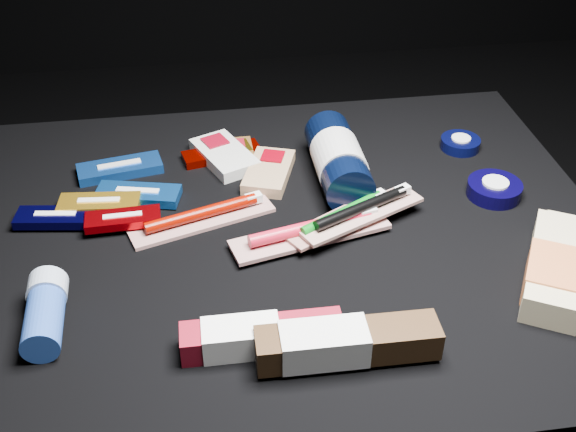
{
  "coord_description": "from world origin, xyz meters",
  "views": [
    {
      "loc": [
        -0.11,
        -0.83,
        1.05
      ],
      "look_at": [
        0.01,
        0.01,
        0.42
      ],
      "focal_mm": 45.0,
      "sensor_mm": 36.0,
      "label": 1
    }
  ],
  "objects": [
    {
      "name": "cream_tin_upper",
      "position": [
        0.34,
        0.19,
        0.41
      ],
      "size": [
        0.07,
        0.07,
        0.02
      ],
      "rotation": [
        0.0,
        0.0,
        0.26
      ],
      "color": "black",
      "rests_on": "cloth_table"
    },
    {
      "name": "toothbrush_pack_2",
      "position": [
        0.09,
        -0.0,
        0.42
      ],
      "size": [
        0.19,
        0.13,
        0.02
      ],
      "rotation": [
        0.0,
        0.0,
        0.52
      ],
      "color": "#B0A8A4",
      "rests_on": "cloth_table"
    },
    {
      "name": "luna_bar_2",
      "position": [
        -0.33,
        0.07,
        0.41
      ],
      "size": [
        0.12,
        0.06,
        0.02
      ],
      "rotation": [
        0.0,
        0.0,
        -0.14
      ],
      "color": "black",
      "rests_on": "cloth_table"
    },
    {
      "name": "bodywash_bottle",
      "position": [
        0.35,
        -0.16,
        0.42
      ],
      "size": [
        0.16,
        0.21,
        0.04
      ],
      "rotation": [
        0.0,
        0.0,
        -0.51
      ],
      "color": "beige",
      "rests_on": "cloth_table"
    },
    {
      "name": "toothbrush_pack_3",
      "position": [
        0.12,
        -0.01,
        0.43
      ],
      "size": [
        0.2,
        0.13,
        0.02
      ],
      "rotation": [
        0.0,
        0.0,
        0.44
      ],
      "color": "silver",
      "rests_on": "cloth_table"
    },
    {
      "name": "toothpaste_carton_red",
      "position": [
        -0.06,
        -0.22,
        0.42
      ],
      "size": [
        0.2,
        0.05,
        0.04
      ],
      "rotation": [
        0.0,
        0.0,
        -0.01
      ],
      "color": "maroon",
      "rests_on": "cloth_table"
    },
    {
      "name": "toothpaste_carton_green",
      "position": [
        0.04,
        -0.26,
        0.43
      ],
      "size": [
        0.22,
        0.05,
        0.04
      ],
      "rotation": [
        0.0,
        0.0,
        -0.01
      ],
      "color": "#362210",
      "rests_on": "cloth_table"
    },
    {
      "name": "toothbrush_pack_1",
      "position": [
        0.05,
        -0.03,
        0.42
      ],
      "size": [
        0.24,
        0.11,
        0.03
      ],
      "rotation": [
        0.0,
        0.0,
        0.23
      ],
      "color": "beige",
      "rests_on": "cloth_table"
    },
    {
      "name": "luna_bar_0",
      "position": [
        -0.24,
        0.2,
        0.41
      ],
      "size": [
        0.14,
        0.07,
        0.02
      ],
      "rotation": [
        0.0,
        0.0,
        0.18
      ],
      "color": "#1852B5",
      "rests_on": "cloth_table"
    },
    {
      "name": "luna_bar_4",
      "position": [
        -0.23,
        0.04,
        0.42
      ],
      "size": [
        0.11,
        0.05,
        0.01
      ],
      "rotation": [
        0.0,
        0.0,
        0.04
      ],
      "color": "#820106",
      "rests_on": "cloth_table"
    },
    {
      "name": "luna_bar_3",
      "position": [
        -0.26,
        0.09,
        0.41
      ],
      "size": [
        0.13,
        0.06,
        0.02
      ],
      "rotation": [
        0.0,
        0.0,
        -0.1
      ],
      "color": "gold",
      "rests_on": "cloth_table"
    },
    {
      "name": "luna_bar_1",
      "position": [
        -0.21,
        0.11,
        0.41
      ],
      "size": [
        0.14,
        0.08,
        0.02
      ],
      "rotation": [
        0.0,
        0.0,
        -0.24
      ],
      "color": "#1457B5",
      "rests_on": "cloth_table"
    },
    {
      "name": "ground",
      "position": [
        0.0,
        0.0,
        0.0
      ],
      "size": [
        3.0,
        3.0,
        0.0
      ],
      "primitive_type": "plane",
      "color": "black",
      "rests_on": "ground"
    },
    {
      "name": "clif_bar_0",
      "position": [
        -0.04,
        0.21,
        0.41
      ],
      "size": [
        0.06,
        0.1,
        0.02
      ],
      "rotation": [
        0.0,
        0.0,
        0.01
      ],
      "color": "brown",
      "rests_on": "cloth_table"
    },
    {
      "name": "clif_bar_2",
      "position": [
        0.01,
        0.15,
        0.41
      ],
      "size": [
        0.1,
        0.14,
        0.02
      ],
      "rotation": [
        0.0,
        0.0,
        -0.33
      ],
      "color": "tan",
      "rests_on": "cloth_table"
    },
    {
      "name": "power_bar",
      "position": [
        -0.06,
        0.22,
        0.41
      ],
      "size": [
        0.14,
        0.07,
        0.02
      ],
      "rotation": [
        0.0,
        0.0,
        0.21
      ],
      "color": "#740500",
      "rests_on": "cloth_table"
    },
    {
      "name": "lotion_bottle",
      "position": [
        0.11,
        0.12,
        0.44
      ],
      "size": [
        0.08,
        0.25,
        0.08
      ],
      "rotation": [
        0.0,
        0.0,
        0.01
      ],
      "color": "black",
      "rests_on": "cloth_table"
    },
    {
      "name": "deodorant_stick",
      "position": [
        -0.31,
        -0.15,
        0.42
      ],
      "size": [
        0.05,
        0.12,
        0.05
      ],
      "rotation": [
        0.0,
        0.0,
        0.03
      ],
      "color": "#264BA4",
      "rests_on": "cloth_table"
    },
    {
      "name": "toothbrush_pack_0",
      "position": [
        -0.11,
        0.04,
        0.41
      ],
      "size": [
        0.23,
        0.12,
        0.02
      ],
      "rotation": [
        0.0,
        0.0,
        0.31
      ],
      "color": "beige",
      "rests_on": "cloth_table"
    },
    {
      "name": "cream_tin_lower",
      "position": [
        0.35,
        0.04,
        0.41
      ],
      "size": [
        0.08,
        0.08,
        0.03
      ],
      "rotation": [
        0.0,
        0.0,
        -0.02
      ],
      "color": "black",
      "rests_on": "cloth_table"
    },
    {
      "name": "cloth_table",
      "position": [
        0.0,
        0.0,
        0.2
      ],
      "size": [
        0.98,
        0.78,
        0.4
      ],
      "primitive_type": "cube",
      "color": "black",
      "rests_on": "ground"
    },
    {
      "name": "clif_bar_1",
      "position": [
        -0.07,
        0.21,
        0.41
      ],
      "size": [
        0.12,
        0.15,
        0.02
      ],
      "rotation": [
        0.0,
        0.0,
        0.41
      ],
      "color": "silver",
      "rests_on": "cloth_table"
    }
  ]
}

